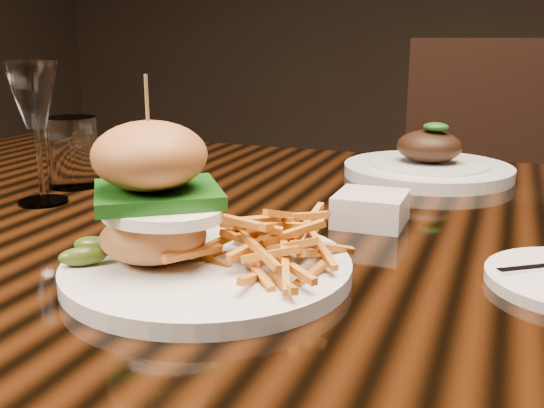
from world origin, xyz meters
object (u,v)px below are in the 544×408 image
(burger_plate, at_px, (196,229))
(chair_far, at_px, (497,214))
(wine_glass, at_px, (34,100))
(dining_table, at_px, (334,284))
(far_dish, at_px, (428,166))

(burger_plate, distance_m, chair_far, 1.15)
(wine_glass, bearing_deg, burger_plate, -27.70)
(dining_table, relative_size, chair_far, 1.68)
(dining_table, distance_m, chair_far, 0.92)
(dining_table, height_order, burger_plate, burger_plate)
(dining_table, bearing_deg, wine_glass, -172.65)
(dining_table, xyz_separation_m, far_dish, (0.07, 0.29, 0.09))
(burger_plate, xyz_separation_m, chair_far, (0.24, 1.10, -0.26))
(dining_table, height_order, chair_far, chair_far)
(burger_plate, relative_size, far_dish, 1.02)
(chair_far, bearing_deg, burger_plate, -109.34)
(burger_plate, bearing_deg, chair_far, 54.41)
(burger_plate, height_order, wine_glass, wine_glass)
(wine_glass, bearing_deg, far_dish, 37.17)
(wine_glass, distance_m, chair_far, 1.14)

